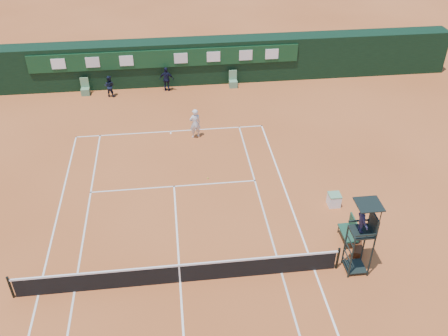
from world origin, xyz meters
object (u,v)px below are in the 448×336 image
at_px(umpire_chair, 363,224).
at_px(cooler, 334,200).
at_px(tennis_net, 179,273).
at_px(player_bench, 351,230).
at_px(player, 195,123).

xyz_separation_m(umpire_chair, cooler, (0.40, 4.15, -2.13)).
relative_size(tennis_net, player_bench, 10.75).
distance_m(cooler, player, 9.35).
bearing_deg(umpire_chair, cooler, 84.44).
xyz_separation_m(umpire_chair, player, (-5.68, 11.23, -1.56)).
bearing_deg(tennis_net, cooler, 28.04).
relative_size(umpire_chair, cooler, 5.30).
bearing_deg(player_bench, cooler, 88.86).
height_order(tennis_net, player_bench, same).
height_order(umpire_chair, cooler, umpire_chair).
bearing_deg(tennis_net, umpire_chair, -1.20).
relative_size(tennis_net, cooler, 20.00).
bearing_deg(player_bench, player, 122.30).
bearing_deg(cooler, player_bench, -91.14).
height_order(umpire_chair, player, umpire_chair).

